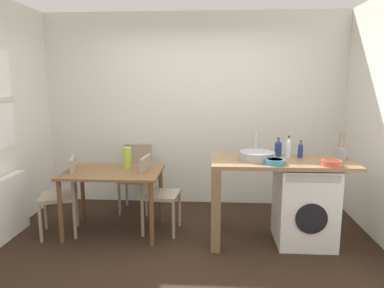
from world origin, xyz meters
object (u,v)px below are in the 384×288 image
object	(u,v)px
bottle_tall_green	(278,148)
utensil_crock	(341,154)
chair_opposite	(155,190)
washing_machine	(304,204)
bottle_clear_small	(300,150)
bottle_squat_brown	(288,148)
colander	(331,163)
chair_spare_by_wall	(137,173)
vase	(127,158)
dining_table	(113,179)
chair_person_seat	(65,191)
mixing_bowl	(275,161)

from	to	relation	value
bottle_tall_green	utensil_crock	world-z (taller)	utensil_crock
chair_opposite	bottle_tall_green	distance (m)	1.50
washing_machine	bottle_clear_small	distance (m)	0.60
bottle_tall_green	bottle_squat_brown	world-z (taller)	bottle_squat_brown
bottle_squat_brown	colander	xyz separation A→B (m)	(0.36, -0.36, -0.08)
chair_spare_by_wall	vase	xyz separation A→B (m)	(0.05, -0.67, 0.36)
bottle_tall_green	washing_machine	bearing A→B (deg)	-42.27
vase	utensil_crock	bearing A→B (deg)	-4.36
dining_table	vase	bearing A→B (deg)	33.69
chair_spare_by_wall	bottle_clear_small	world-z (taller)	bottle_clear_small
chair_person_seat	chair_spare_by_wall	xyz separation A→B (m)	(0.65, 0.85, 0.00)
bottle_tall_green	utensil_crock	distance (m)	0.66
colander	vase	xyz separation A→B (m)	(-2.18, 0.45, -0.08)
dining_table	washing_machine	distance (m)	2.16
bottle_squat_brown	utensil_crock	size ratio (longest dim) A/B	0.82
mixing_bowl	vase	bearing A→B (deg)	165.21
bottle_clear_small	colander	bearing A→B (deg)	-57.94
chair_opposite	colander	xyz separation A→B (m)	(1.86, -0.41, 0.44)
bottle_clear_small	vase	size ratio (longest dim) A/B	0.76
chair_spare_by_wall	bottle_clear_small	xyz separation A→B (m)	(2.01, -0.76, 0.50)
mixing_bowl	bottle_clear_small	bearing A→B (deg)	45.79
bottle_clear_small	mixing_bowl	bearing A→B (deg)	-134.21
chair_person_seat	colander	bearing A→B (deg)	-112.94
chair_opposite	chair_spare_by_wall	distance (m)	0.81
chair_person_seat	vase	bearing A→B (deg)	-93.29
dining_table	washing_machine	bearing A→B (deg)	-3.53
dining_table	chair_opposite	distance (m)	0.50
colander	chair_person_seat	bearing A→B (deg)	174.60
bottle_tall_green	bottle_clear_small	size ratio (longest dim) A/B	1.06
dining_table	chair_person_seat	xyz separation A→B (m)	(-0.55, -0.08, -0.14)
bottle_tall_green	bottle_squat_brown	xyz separation A→B (m)	(0.10, -0.09, 0.02)
chair_person_seat	utensil_crock	xyz separation A→B (m)	(3.06, -0.00, 0.48)
chair_spare_by_wall	bottle_squat_brown	distance (m)	2.09
chair_opposite	bottle_clear_small	world-z (taller)	bottle_clear_small
chair_spare_by_wall	bottle_tall_green	size ratio (longest dim) A/B	4.37
dining_table	chair_spare_by_wall	size ratio (longest dim) A/B	1.22
dining_table	colander	distance (m)	2.38
chair_spare_by_wall	utensil_crock	world-z (taller)	utensil_crock
mixing_bowl	chair_spare_by_wall	bearing A→B (deg)	146.63
bottle_tall_green	bottle_squat_brown	distance (m)	0.13
chair_spare_by_wall	bottle_clear_small	distance (m)	2.21
chair_person_seat	mixing_bowl	world-z (taller)	mixing_bowl
colander	dining_table	bearing A→B (deg)	171.47
utensil_crock	colander	size ratio (longest dim) A/B	1.50
chair_spare_by_wall	bottle_squat_brown	size ratio (longest dim) A/B	3.68
chair_person_seat	vase	size ratio (longest dim) A/B	3.53
mixing_bowl	utensil_crock	bearing A→B (deg)	18.76
dining_table	washing_machine	world-z (taller)	washing_machine
chair_opposite	chair_spare_by_wall	xyz separation A→B (m)	(-0.37, 0.72, 0.00)
bottle_tall_green	utensil_crock	xyz separation A→B (m)	(0.63, -0.19, -0.02)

